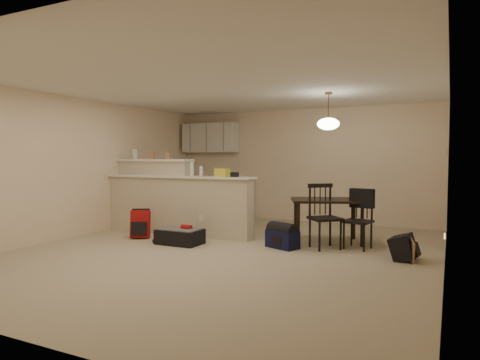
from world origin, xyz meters
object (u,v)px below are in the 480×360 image
Objects in this scene: suitcase at (180,237)px; red_backpack at (140,224)px; dining_chair_near at (325,217)px; dining_chair_far at (358,220)px; black_daypack at (403,248)px; dining_table at (327,204)px; navy_duffel at (282,239)px; pendant_lamp at (328,123)px.

red_backpack is at bearing 171.13° from suitcase.
dining_chair_far is (0.46, 0.22, -0.05)m from dining_chair_near.
black_daypack is at bearing -24.62° from red_backpack.
red_backpack reaches higher than suitcase.
suitcase is at bearing -173.63° from dining_table.
black_daypack is at bearing 22.10° from navy_duffel.
dining_chair_far is 0.90m from black_daypack.
dining_chair_near is at bearing -101.85° from dining_table.
dining_table reaches higher than navy_duffel.
dining_chair_far reaches higher than black_daypack.
suitcase is 3.44m from black_daypack.
navy_duffel is (-0.52, -0.75, -0.50)m from dining_table.
black_daypack is (0.71, -0.46, -0.29)m from dining_chair_far.
pendant_lamp is 1.28× the size of red_backpack.
dining_table reaches higher than black_daypack.
dining_chair_near reaches higher than dining_table.
pendant_lamp reaches higher than suitcase.
dining_table is at bearing 29.21° from suitcase.
dining_chair_near is 2.00× the size of navy_duffel.
navy_duffel is 1.31× the size of black_daypack.
dining_chair_near is at bearing -18.78° from red_backpack.
pendant_lamp is (-0.00, -0.00, 1.35)m from dining_table.
black_daypack is (3.41, 0.46, 0.05)m from suitcase.
dining_chair_far is at bearing -16.90° from dining_chair_near.
pendant_lamp reaches higher than navy_duffel.
dining_chair_far reaches higher than navy_duffel.
navy_duffel is at bearing 15.64° from suitcase.
dining_table is 1.93× the size of suitcase.
dining_chair_near reaches higher than red_backpack.
dining_chair_near is at bearing 43.72° from navy_duffel.
dining_table is 1.51× the size of dining_chair_far.
red_backpack is at bearing -150.87° from navy_duffel.
black_daypack is (4.35, 0.32, -0.07)m from red_backpack.
pendant_lamp is at bearing 29.21° from suitcase.
suitcase is at bearing -150.19° from dining_chair_far.
black_daypack is at bearing 7.52° from suitcase.
red_backpack is 1.26× the size of black_daypack.
pendant_lamp reaches higher than red_backpack.
pendant_lamp is 3.69m from red_backpack.
pendant_lamp is at bearing 58.63° from dining_chair_near.
dining_table is 3.58× the size of black_daypack.
dining_chair_near is 1.24m from black_daypack.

